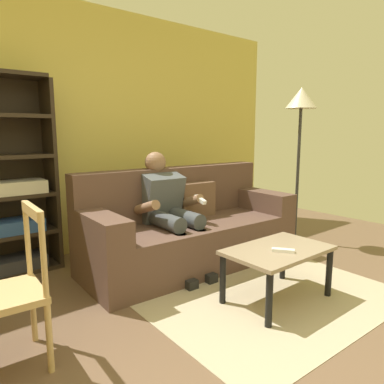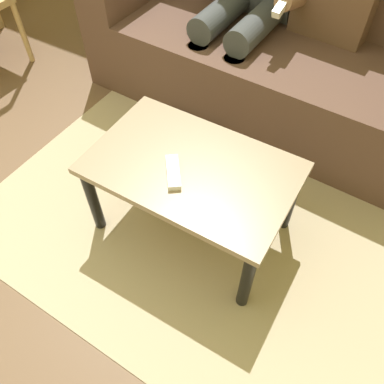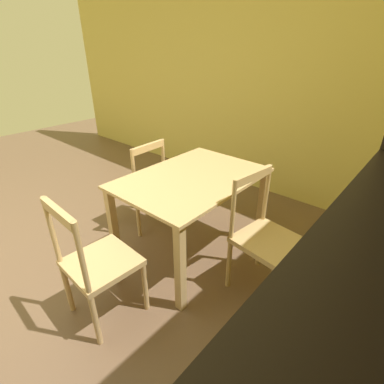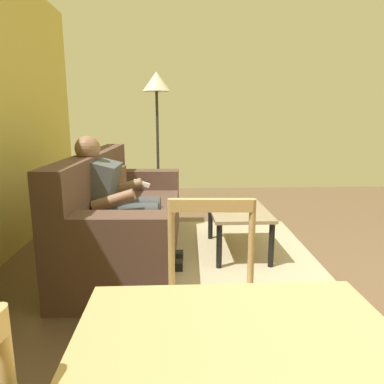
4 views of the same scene
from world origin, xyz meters
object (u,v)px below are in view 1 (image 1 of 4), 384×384
Objects in this scene: coffee_table at (278,256)px; dining_chair_facing_couch at (8,293)px; couch at (188,230)px; floor_lamp at (301,113)px; person_lounging at (169,209)px; tv_remote at (283,250)px; bookshelf at (4,193)px.

dining_chair_facing_couch is at bearing 166.58° from coffee_table.
floor_lamp is (1.46, -0.27, 1.20)m from couch.
couch is at bearing -0.76° from person_lounging.
tv_remote is (0.24, -1.17, -0.16)m from person_lounging.
tv_remote is 2.55m from bookshelf.
coffee_table is at bearing -149.86° from floor_lamp.
dining_chair_facing_couch is at bearing -173.33° from floor_lamp.
person_lounging is 6.71× the size of tv_remote.
tv_remote reaches higher than coffee_table.
tv_remote is 2.05m from floor_lamp.
tv_remote is at bearing -15.98° from dining_chair_facing_couch.
dining_chair_facing_couch is (-1.81, -0.65, 0.09)m from couch.
coffee_table is 2.52m from bookshelf.
couch reaches higher than coffee_table.
bookshelf is 3.26m from floor_lamp.
tv_remote is 1.88m from dining_chair_facing_couch.
floor_lamp is at bearing 6.67° from dining_chair_facing_couch.
couch is 1.09m from coffee_table.
dining_chair_facing_couch is (-0.33, -1.53, -0.33)m from bookshelf.
person_lounging is at bearing 171.01° from floor_lamp.
bookshelf reaches higher than couch.
person_lounging reaches higher than dining_chair_facing_couch.
couch reaches higher than dining_chair_facing_couch.
couch is 2.63× the size of coffee_table.
person_lounging is 1.23× the size of dining_chair_facing_couch.
bookshelf is at bearing 144.95° from person_lounging.
coffee_table is at bearing -87.97° from couch.
tv_remote is (-0.00, -1.17, 0.09)m from couch.
floor_lamp is (1.42, 0.82, 1.19)m from coffee_table.
person_lounging is (-0.24, 0.00, 0.25)m from couch.
dining_chair_facing_couch is 0.50× the size of floor_lamp.
bookshelf reaches higher than coffee_table.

